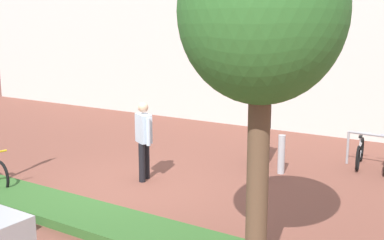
{
  "coord_description": "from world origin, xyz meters",
  "views": [
    {
      "loc": [
        6.29,
        -7.26,
        3.27
      ],
      "look_at": [
        0.2,
        2.16,
        1.1
      ],
      "focal_mm": 44.56,
      "sensor_mm": 36.0,
      "label": 1
    }
  ],
  "objects_px": {
    "tree_sidewalk": "(262,15)",
    "person_casual_tan": "(144,136)",
    "bollard_steel": "(281,154)",
    "person_suited_dark": "(261,124)"
  },
  "relations": [
    {
      "from": "tree_sidewalk",
      "to": "person_casual_tan",
      "type": "distance_m",
      "value": 5.21
    },
    {
      "from": "bollard_steel",
      "to": "person_suited_dark",
      "type": "xyz_separation_m",
      "value": [
        -0.78,
        0.57,
        0.53
      ]
    },
    {
      "from": "person_suited_dark",
      "to": "tree_sidewalk",
      "type": "bearing_deg",
      "value": -65.76
    },
    {
      "from": "tree_sidewalk",
      "to": "bollard_steel",
      "type": "relative_size",
      "value": 5.1
    },
    {
      "from": "tree_sidewalk",
      "to": "person_suited_dark",
      "type": "distance_m",
      "value": 6.16
    },
    {
      "from": "person_suited_dark",
      "to": "person_casual_tan",
      "type": "bearing_deg",
      "value": -120.2
    },
    {
      "from": "tree_sidewalk",
      "to": "bollard_steel",
      "type": "height_order",
      "value": "tree_sidewalk"
    },
    {
      "from": "person_casual_tan",
      "to": "tree_sidewalk",
      "type": "bearing_deg",
      "value": -33.09
    },
    {
      "from": "bollard_steel",
      "to": "person_suited_dark",
      "type": "distance_m",
      "value": 1.11
    },
    {
      "from": "tree_sidewalk",
      "to": "person_casual_tan",
      "type": "xyz_separation_m",
      "value": [
        -3.86,
        2.51,
        -2.44
      ]
    }
  ]
}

